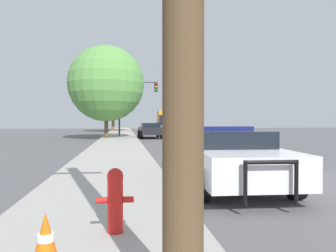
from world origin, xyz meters
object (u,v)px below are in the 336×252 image
traffic_cone (46,240)px  fire_hydrant (115,198)px  car_background_distant (162,126)px  car_background_oncoming (194,129)px  tree_sidewalk_far (113,96)px  tree_sidewalk_mid (106,84)px  box_truck (166,120)px  police_car (228,155)px  car_background_midblock (150,130)px  traffic_light (135,97)px

traffic_cone → fire_hydrant: bearing=55.7°
car_background_distant → car_background_oncoming: bearing=-80.0°
tree_sidewalk_far → tree_sidewalk_mid: 17.34m
box_truck → police_car: bearing=87.6°
traffic_cone → car_background_oncoming: bearing=74.9°
car_background_oncoming → tree_sidewalk_mid: (-8.63, -5.38, 3.91)m
car_background_distant → car_background_midblock: bearing=-98.6°
car_background_oncoming → traffic_cone: car_background_oncoming is taller
fire_hydrant → traffic_light: bearing=87.5°
car_background_oncoming → traffic_cone: bearing=74.6°
tree_sidewalk_mid → traffic_cone: tree_sidewalk_mid is taller
police_car → car_background_midblock: bearing=-87.0°
police_car → tree_sidewalk_far: tree_sidewalk_far is taller
car_background_midblock → tree_sidewalk_far: bearing=101.0°
traffic_light → police_car: bearing=-86.3°
traffic_light → car_background_oncoming: 7.18m
car_background_midblock → traffic_cone: 25.40m
car_background_oncoming → traffic_cone: (-7.96, -29.61, -0.28)m
traffic_light → box_truck: traffic_light is taller
car_background_distant → traffic_cone: 42.69m
tree_sidewalk_mid → traffic_cone: bearing=-88.4°
police_car → tree_sidewalk_mid: tree_sidewalk_mid is taller
traffic_light → tree_sidewalk_mid: tree_sidewalk_mid is taller
tree_sidewalk_far → police_car: bearing=-83.9°
car_background_oncoming → tree_sidewalk_mid: bearing=31.6°
car_background_midblock → tree_sidewalk_mid: bearing=-166.8°
tree_sidewalk_far → car_background_distant: bearing=5.9°
traffic_light → car_background_midblock: size_ratio=1.30×
fire_hydrant → traffic_cone: (-0.65, -0.96, -0.16)m
police_car → fire_hydrant: bearing=54.9°
police_car → box_truck: 41.91m
tree_sidewalk_mid → traffic_light: bearing=54.1°
car_background_distant → car_background_midblock: car_background_midblock is taller
traffic_light → traffic_cone: (-1.80, -27.62, -3.39)m
traffic_light → car_background_midblock: bearing=-62.5°
car_background_oncoming → box_truck: size_ratio=0.58×
fire_hydrant → traffic_light: 26.89m
car_background_oncoming → tree_sidewalk_far: size_ratio=0.52×
car_background_distant → fire_hydrant: bearing=-96.0°
car_background_distant → tree_sidewalk_far: tree_sidewalk_far is taller
police_car → traffic_light: 23.48m
car_background_distant → tree_sidewalk_far: (-6.72, -0.70, 4.10)m
traffic_light → car_background_oncoming: (6.17, 1.98, -3.10)m
car_background_midblock → tree_sidewalk_far: (-3.71, 16.35, 4.08)m
police_car → box_truck: bearing=-93.1°
police_car → tree_sidewalk_mid: 20.58m
tree_sidewalk_far → traffic_light: bearing=-80.0°
car_background_midblock → traffic_cone: car_background_midblock is taller
car_background_distant → car_background_midblock: (-3.00, -17.05, 0.02)m
car_background_distant → traffic_cone: (-6.05, -42.26, -0.29)m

